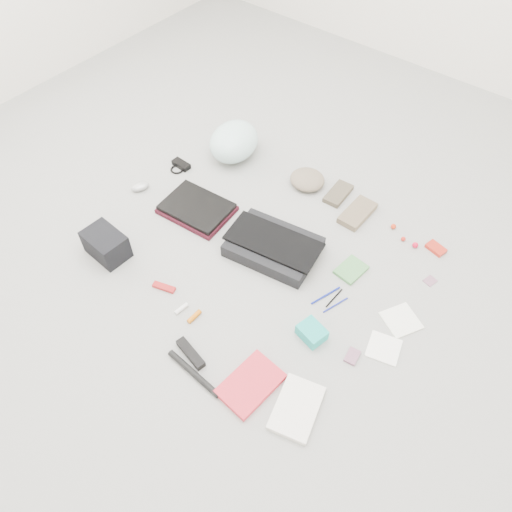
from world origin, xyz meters
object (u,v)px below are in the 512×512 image
Objects in this scene: messenger_bag at (273,247)px; bike_helmet at (234,141)px; laptop at (197,207)px; accordion_wallet at (312,332)px; camera_bag at (106,244)px; book_red at (251,384)px.

messenger_bag is 1.28× the size of bike_helmet.
laptop is 2.95× the size of accordion_wallet.
camera_bag is at bearing -111.87° from laptop.
laptop is 0.47m from camera_bag.
messenger_bag reaches higher than laptop.
accordion_wallet is at bearing -20.25° from laptop.
camera_bag reaches higher than book_red.
accordion_wallet is at bearing -46.53° from bike_helmet.
camera_bag is 0.93m from book_red.
book_red is (0.79, -0.55, -0.02)m from laptop.
messenger_bag is at bearing -1.24° from laptop.
accordion_wallet is (0.98, -0.68, -0.07)m from bike_helmet.
messenger_bag is at bearing -47.30° from bike_helmet.
bike_helmet is at bearing 137.59° from book_red.
laptop is 0.96m from book_red.
messenger_bag is 3.65× the size of accordion_wallet.
book_red is 2.21× the size of accordion_wallet.
camera_bag reaches higher than messenger_bag.
messenger_bag is at bearing 159.64° from accordion_wallet.
camera_bag is 1.01m from accordion_wallet.
bike_helmet is at bearing 158.46° from accordion_wallet.
laptop is 0.47m from bike_helmet.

